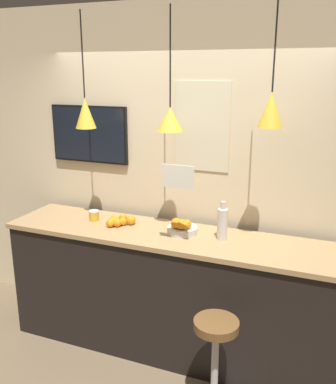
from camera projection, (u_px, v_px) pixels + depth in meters
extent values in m
cube|color=beige|center=(186.00, 176.00, 3.74)|extent=(8.00, 0.06, 2.90)
cube|color=black|center=(168.00, 294.00, 3.62)|extent=(2.74, 0.59, 1.03)
cube|color=tan|center=(168.00, 236.00, 3.48)|extent=(2.78, 0.63, 0.04)
cylinder|color=#B7B7BC|center=(215.00, 371.00, 2.94)|extent=(0.05, 0.05, 0.66)
cylinder|color=brown|center=(216.00, 325.00, 2.84)|extent=(0.31, 0.31, 0.06)
cylinder|color=beige|center=(182.00, 230.00, 3.46)|extent=(0.25, 0.25, 0.06)
sphere|color=orange|center=(181.00, 225.00, 3.39)|extent=(0.08, 0.08, 0.08)
sphere|color=orange|center=(176.00, 223.00, 3.41)|extent=(0.09, 0.09, 0.09)
sphere|color=orange|center=(185.00, 225.00, 3.38)|extent=(0.07, 0.07, 0.07)
sphere|color=orange|center=(182.00, 223.00, 3.44)|extent=(0.07, 0.07, 0.07)
sphere|color=orange|center=(187.00, 224.00, 3.41)|extent=(0.08, 0.08, 0.08)
sphere|color=orange|center=(110.00, 223.00, 3.60)|extent=(0.07, 0.07, 0.07)
sphere|color=orange|center=(123.00, 221.00, 3.64)|extent=(0.07, 0.07, 0.07)
sphere|color=orange|center=(112.00, 222.00, 3.62)|extent=(0.08, 0.08, 0.08)
sphere|color=orange|center=(117.00, 223.00, 3.61)|extent=(0.07, 0.07, 0.07)
sphere|color=orange|center=(131.00, 220.00, 3.66)|extent=(0.08, 0.08, 0.08)
sphere|color=orange|center=(123.00, 217.00, 3.74)|extent=(0.07, 0.07, 0.07)
sphere|color=orange|center=(115.00, 221.00, 3.64)|extent=(0.08, 0.08, 0.08)
sphere|color=orange|center=(114.00, 220.00, 3.65)|extent=(0.08, 0.08, 0.08)
cylinder|color=silver|center=(222.00, 224.00, 3.32)|extent=(0.08, 0.08, 0.25)
cylinder|color=silver|center=(223.00, 205.00, 3.28)|extent=(0.04, 0.04, 0.06)
cylinder|color=gold|center=(94.00, 216.00, 3.76)|extent=(0.09, 0.09, 0.08)
cylinder|color=white|center=(94.00, 211.00, 3.74)|extent=(0.09, 0.09, 0.01)
cylinder|color=black|center=(82.00, 55.00, 3.40)|extent=(0.01, 0.01, 0.67)
cone|color=gold|center=(85.00, 113.00, 3.52)|extent=(0.17, 0.17, 0.25)
sphere|color=#F9EFCC|center=(86.00, 126.00, 3.55)|extent=(0.04, 0.04, 0.04)
cylinder|color=black|center=(170.00, 57.00, 3.13)|extent=(0.01, 0.01, 0.73)
cone|color=gold|center=(170.00, 119.00, 3.26)|extent=(0.20, 0.20, 0.18)
sphere|color=#F9EFCC|center=(170.00, 129.00, 3.28)|extent=(0.04, 0.04, 0.04)
cylinder|color=black|center=(275.00, 46.00, 2.85)|extent=(0.01, 0.01, 0.60)
cone|color=gold|center=(271.00, 110.00, 2.96)|extent=(0.18, 0.18, 0.24)
sphere|color=#F9EFCC|center=(270.00, 125.00, 2.99)|extent=(0.04, 0.04, 0.04)
cube|color=black|center=(89.00, 134.00, 3.95)|extent=(0.77, 0.04, 0.52)
cube|color=black|center=(88.00, 134.00, 3.93)|extent=(0.74, 0.01, 0.49)
cube|color=white|center=(178.00, 177.00, 3.05)|extent=(0.24, 0.01, 0.17)
cube|color=beige|center=(202.00, 127.00, 3.54)|extent=(0.47, 0.01, 0.74)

